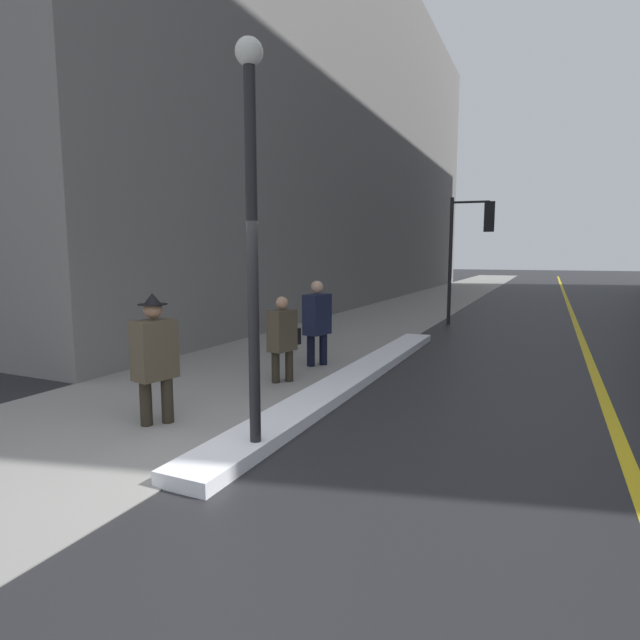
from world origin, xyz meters
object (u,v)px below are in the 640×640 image
at_px(lamp_post, 252,211).
at_px(traffic_light_near, 474,233).
at_px(pedestrian_in_fedora, 155,354).
at_px(pedestrian_nearside, 317,319).
at_px(pedestrian_with_shoulder_bag, 283,335).

xyz_separation_m(lamp_post, traffic_light_near, (0.63, 11.60, 0.24)).
distance_m(lamp_post, traffic_light_near, 11.62).
height_order(pedestrian_in_fedora, pedestrian_nearside, pedestrian_in_fedora).
xyz_separation_m(traffic_light_near, pedestrian_nearside, (-1.89, -7.32, -1.91)).
xyz_separation_m(lamp_post, pedestrian_nearside, (-1.26, 4.28, -1.67)).
height_order(lamp_post, pedestrian_with_shoulder_bag, lamp_post).
distance_m(traffic_light_near, pedestrian_in_fedora, 11.68).
bearing_deg(traffic_light_near, pedestrian_with_shoulder_bag, -110.96).
bearing_deg(pedestrian_nearside, pedestrian_in_fedora, 6.28).
relative_size(pedestrian_in_fedora, pedestrian_nearside, 1.01).
height_order(lamp_post, traffic_light_near, lamp_post).
height_order(lamp_post, pedestrian_nearside, lamp_post).
bearing_deg(lamp_post, pedestrian_nearside, 106.38).
distance_m(traffic_light_near, pedestrian_nearside, 7.80).
distance_m(pedestrian_in_fedora, pedestrian_with_shoulder_bag, 2.60).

